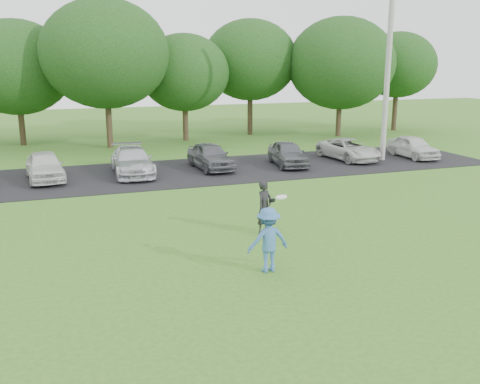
% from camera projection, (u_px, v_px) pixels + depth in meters
% --- Properties ---
extents(ground, '(100.00, 100.00, 0.00)m').
position_uv_depth(ground, '(287.00, 276.00, 13.06)').
color(ground, '#346D1F').
rests_on(ground, ground).
extents(parking_lot, '(32.00, 6.50, 0.03)m').
position_uv_depth(parking_lot, '(174.00, 173.00, 24.98)').
color(parking_lot, black).
rests_on(parking_lot, ground).
extents(utility_pole, '(0.28, 0.28, 10.88)m').
position_uv_depth(utility_pole, '(389.00, 54.00, 26.87)').
color(utility_pole, '#A4A49F').
rests_on(utility_pole, ground).
extents(frisbee_player, '(1.07, 0.64, 1.97)m').
position_uv_depth(frisbee_player, '(268.00, 240.00, 13.18)').
color(frisbee_player, '#3B6BA7').
rests_on(frisbee_player, ground).
extents(camera_bystander, '(0.71, 0.65, 1.64)m').
position_uv_depth(camera_bystander, '(265.00, 207.00, 16.12)').
color(camera_bystander, black).
rests_on(camera_bystander, ground).
extents(parked_cars, '(27.57, 4.40, 1.25)m').
position_uv_depth(parked_cars, '(181.00, 159.00, 25.02)').
color(parked_cars, '#56585E').
rests_on(parked_cars, parking_lot).
extents(tree_row, '(42.39, 9.85, 8.64)m').
position_uv_depth(tree_row, '(162.00, 64.00, 33.24)').
color(tree_row, '#38281C').
rests_on(tree_row, ground).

